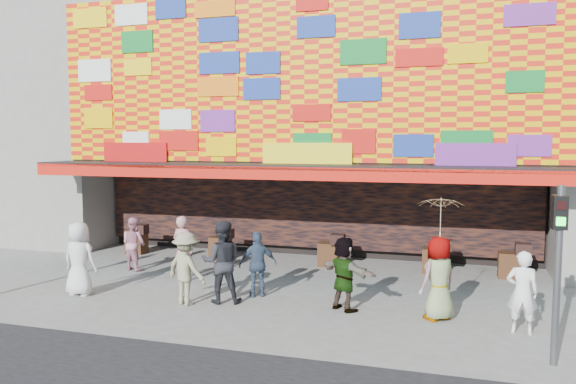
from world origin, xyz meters
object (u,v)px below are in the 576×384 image
Objects in this scene: ped_h at (522,292)px; parasol at (440,218)px; signal_right at (558,255)px; ped_g at (439,278)px; ped_c at (222,262)px; ped_i at (134,243)px; ped_d at (186,268)px; ped_a at (79,259)px; ped_f at (344,274)px; ped_b at (183,248)px; ped_e at (258,264)px.

parasol reaches higher than ped_h.
signal_right is 2.87m from ped_g.
ped_c is 1.24× the size of ped_i.
ped_d reaches higher than ped_i.
ped_a is 1.10× the size of ped_h.
signal_right is at bearing 174.53° from ped_a.
ped_c is 1.14× the size of ped_d.
ped_a is 6.36m from ped_f.
signal_right is 10.38m from ped_a.
ped_g reaches higher than ped_i.
ped_a is at bearing 19.82° from ped_d.
ped_i is (-10.48, 4.02, -1.10)m from signal_right.
signal_right is 1.65× the size of parasol.
ped_e is (2.45, -0.91, -0.08)m from ped_b.
ped_e is at bearing 158.30° from signal_right.
ped_a is 1.03× the size of ped_b.
parasol reaches higher than ped_d.
ped_a is at bearing 39.52° from ped_f.
ped_d is at bearing -174.40° from parasol.
parasol is at bearing 45.10° from ped_g.
ped_f is 1.07× the size of ped_i.
ped_b is 2.29m from ped_d.
ped_c is 4.40m from ped_i.
ped_g is 8.81m from ped_i.
ped_d is at bearing -177.39° from ped_a.
ped_g is (4.18, -0.54, 0.09)m from ped_e.
signal_right is 9.24m from ped_b.
ped_g reaches higher than ped_f.
parasol reaches higher than ped_a.
ped_f is (2.80, 0.24, -0.13)m from ped_c.
signal_right is 2.71m from parasol.
ped_c reaches higher than ped_i.
signal_right is 1.84× the size of ped_f.
ped_h is 2.09m from parasol.
ped_d is 3.56m from ped_f.
ped_e is at bearing -163.06° from ped_a.
ped_g is 1.26m from parasol.
ped_d is 5.68m from parasol.
ped_c is 4.80m from ped_g.
ped_a is 1.02× the size of ped_g.
ped_c is 1.08× the size of ped_g.
ped_i is (-1.92, 0.68, -0.10)m from ped_b.
parasol is (8.55, -2.14, 1.37)m from ped_i.
ped_c is 0.95m from ped_e.
ped_d is 7.07m from ped_h.
ped_b reaches higher than ped_f.
ped_h is 1.06× the size of ped_i.
ped_d is (1.12, -2.00, -0.03)m from ped_b.
ped_h reaches higher than ped_e.
ped_c is (3.53, 0.42, 0.06)m from ped_a.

